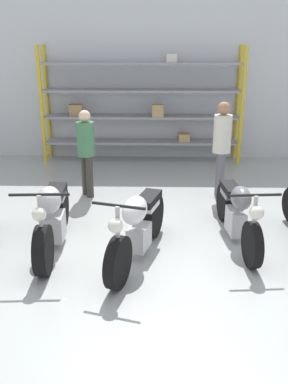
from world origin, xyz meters
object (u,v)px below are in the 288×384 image
object	(u,v)px
motorcycle_white	(138,226)
person_browsing	(86,147)
motorcycle_silver	(53,217)
motorcycle_grey	(237,212)
person_near_rack	(222,142)
shelving_rack	(142,104)

from	to	relation	value
motorcycle_white	person_browsing	xyz separation A→B (m)	(-1.02, 2.41, 0.47)
motorcycle_silver	motorcycle_grey	xyz separation A→B (m)	(2.61, 0.25, -0.01)
motorcycle_white	person_browsing	distance (m)	2.66
person_near_rack	person_browsing	bearing A→B (deg)	-0.20
motorcycle_white	person_browsing	size ratio (longest dim) A/B	1.28
person_browsing	motorcycle_white	bearing A→B (deg)	77.45
motorcycle_white	person_browsing	bearing A→B (deg)	-140.42
shelving_rack	person_near_rack	world-z (taller)	shelving_rack
shelving_rack	motorcycle_grey	distance (m)	4.69
shelving_rack	person_browsing	distance (m)	2.72
motorcycle_silver	person_browsing	distance (m)	2.15
motorcycle_white	shelving_rack	bearing A→B (deg)	-162.52
person_browsing	shelving_rack	bearing A→B (deg)	-146.06
shelving_rack	motorcycle_white	world-z (taller)	shelving_rack
person_browsing	person_near_rack	xyz separation A→B (m)	(2.45, 0.01, 0.10)
motorcycle_white	motorcycle_grey	size ratio (longest dim) A/B	0.96
person_near_rack	shelving_rack	bearing A→B (deg)	-59.54
person_near_rack	motorcycle_grey	bearing A→B (deg)	89.06
motorcycle_silver	motorcycle_grey	bearing A→B (deg)	92.28
motorcycle_white	motorcycle_grey	distance (m)	1.52
motorcycle_grey	person_browsing	xyz separation A→B (m)	(-2.43, 1.83, 0.50)
motorcycle_silver	motorcycle_grey	size ratio (longest dim) A/B	0.99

